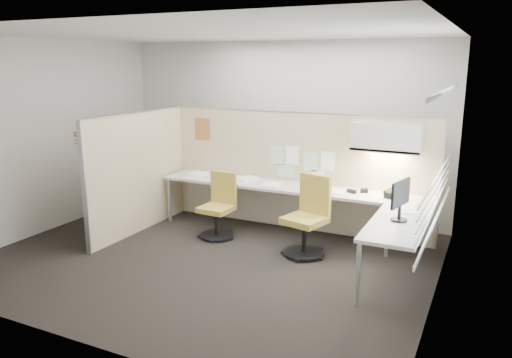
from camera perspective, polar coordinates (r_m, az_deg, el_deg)
The scene contains 28 objects.
floor at distance 6.59m, azimuth -5.26°, elevation -8.91°, with size 5.50×4.50×0.01m, color black.
ceiling at distance 6.11m, azimuth -5.84°, elevation 16.31°, with size 5.50×4.50×0.01m, color white.
wall_back at distance 8.18m, azimuth 2.72°, elevation 5.71°, with size 5.50×0.02×2.80m, color beige.
wall_front at distance 4.48m, azimuth -20.67°, elevation -1.51°, with size 5.50×0.02×2.80m, color beige.
wall_left at distance 7.97m, azimuth -22.75°, elevation 4.49°, with size 0.02×4.50×2.80m, color beige.
wall_right at distance 5.33m, azimuth 20.63°, elevation 0.77°, with size 0.02×4.50×2.80m, color beige.
window_pane at distance 5.30m, azimuth 20.49°, elevation 2.38°, with size 0.01×2.80×1.30m, color #919AA8.
partition_back at distance 7.47m, azimuth 4.58°, elevation 0.86°, with size 4.10×0.06×1.75m, color tan.
partition_left at distance 7.55m, azimuth -13.23°, elevation 0.69°, with size 0.06×2.20×1.75m, color tan.
desk at distance 6.97m, azimuth 6.03°, elevation -2.38°, with size 4.00×2.07×0.73m.
overhead_bin at distance 6.78m, azimuth 14.73°, elevation 4.66°, with size 0.90×0.36×0.38m, color beige.
task_light_strip at distance 6.82m, azimuth 14.63°, elevation 2.92°, with size 0.60×0.06×0.02m, color #FFEABF.
pinned_papers at distance 7.38m, azimuth 5.09°, elevation 1.95°, with size 1.01×0.00×0.47m.
poster at distance 8.05m, azimuth -6.14°, elevation 5.68°, with size 0.28×0.00×0.35m, color orange.
chair_left at distance 7.19m, azimuth -4.28°, elevation -3.28°, with size 0.49×0.49×0.92m.
chair_right at distance 6.54m, azimuth 5.95°, elevation -4.55°, with size 0.59×0.61×1.03m.
monitor at distance 5.77m, azimuth 16.18°, elevation -2.07°, with size 0.18×0.44×0.46m.
phone at distance 6.77m, azimuth 15.43°, elevation -1.70°, with size 0.26×0.24×0.12m.
stapler at distance 6.91m, azimuth 10.89°, elevation -1.38°, with size 0.14×0.04×0.05m, color black.
tape_dispenser at distance 6.96m, azimuth 12.26°, elevation -1.31°, with size 0.10×0.06×0.06m, color black.
coat_hook at distance 6.84m, azimuth -18.79°, elevation 3.67°, with size 0.18×0.45×1.36m.
paper_stack_0 at distance 7.91m, azimuth -6.61°, elevation 0.58°, with size 0.23×0.30×0.04m, color white.
paper_stack_1 at distance 7.58m, azimuth -2.56°, elevation 0.03°, with size 0.23×0.30×0.02m, color white.
paper_stack_2 at distance 7.16m, azimuth 1.79°, elevation -0.69°, with size 0.23×0.30×0.03m, color white.
paper_stack_3 at distance 7.09m, azimuth 7.17°, elevation -1.01°, with size 0.23×0.30×0.02m, color white.
paper_stack_4 at distance 6.91m, azimuth 9.00°, elevation -1.42°, with size 0.23×0.30×0.02m, color white.
paper_stack_5 at distance 6.26m, azimuth 16.91°, elevation -3.42°, with size 0.23×0.30×0.02m, color white.
paper_stack_6 at distance 7.52m, azimuth -1.06°, elevation 0.02°, with size 0.23×0.30×0.04m, color white.
Camera 1 is at (3.19, -5.20, 2.48)m, focal length 35.00 mm.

